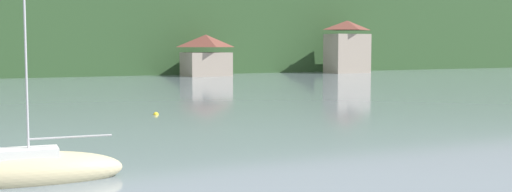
{
  "coord_description": "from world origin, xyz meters",
  "views": [
    {
      "loc": [
        -10.58,
        31.19,
        4.57
      ],
      "look_at": [
        0.0,
        52.35,
        2.69
      ],
      "focal_mm": 44.27,
      "sensor_mm": 36.0,
      "label": 1
    }
  ],
  "objects_px": {
    "shore_building_westcentral": "(206,56)",
    "mooring_buoy_far": "(156,115)",
    "shore_building_central": "(347,48)",
    "sailboat_mid_1": "(29,172)"
  },
  "relations": [
    {
      "from": "shore_building_central",
      "to": "sailboat_mid_1",
      "type": "bearing_deg",
      "value": -131.56
    },
    {
      "from": "shore_building_westcentral",
      "to": "sailboat_mid_1",
      "type": "bearing_deg",
      "value": -116.58
    },
    {
      "from": "shore_building_westcentral",
      "to": "sailboat_mid_1",
      "type": "height_order",
      "value": "sailboat_mid_1"
    },
    {
      "from": "shore_building_central",
      "to": "mooring_buoy_far",
      "type": "height_order",
      "value": "shore_building_central"
    },
    {
      "from": "mooring_buoy_far",
      "to": "sailboat_mid_1",
      "type": "bearing_deg",
      "value": -119.23
    },
    {
      "from": "shore_building_westcentral",
      "to": "sailboat_mid_1",
      "type": "distance_m",
      "value": 75.27
    },
    {
      "from": "shore_building_westcentral",
      "to": "sailboat_mid_1",
      "type": "xyz_separation_m",
      "value": [
        -33.66,
        -67.28,
        -2.75
      ]
    },
    {
      "from": "shore_building_central",
      "to": "sailboat_mid_1",
      "type": "relative_size",
      "value": 1.21
    },
    {
      "from": "shore_building_westcentral",
      "to": "shore_building_central",
      "type": "distance_m",
      "value": 25.63
    },
    {
      "from": "shore_building_westcentral",
      "to": "mooring_buoy_far",
      "type": "distance_m",
      "value": 54.53
    }
  ]
}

